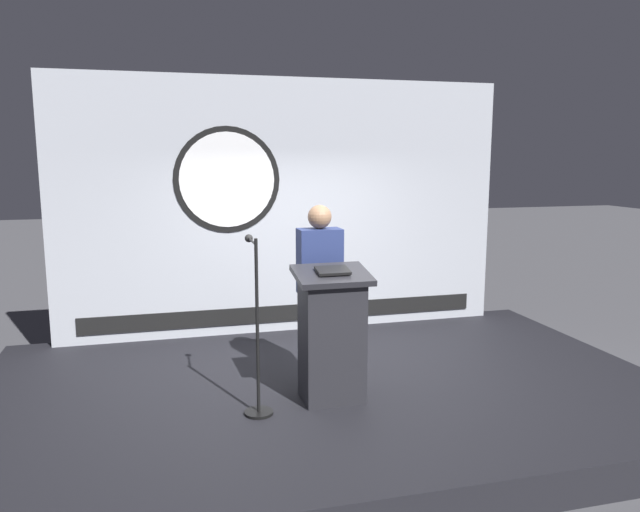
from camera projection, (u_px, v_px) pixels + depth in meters
name	position (u px, v px, depth m)	size (l,w,h in m)	color
ground_plane	(326.00, 412.00, 5.79)	(40.00, 40.00, 0.00)	#4C4C51
stage_platform	(326.00, 397.00, 5.76)	(6.40, 4.00, 0.30)	black
banner_display	(284.00, 208.00, 7.25)	(5.38, 0.12, 3.02)	#B2B7C1
podium	(332.00, 335.00, 5.26)	(0.64, 0.50, 1.19)	#26262B
speaker_person	(320.00, 292.00, 5.68)	(0.40, 0.26, 1.68)	black
microphone_stand	(257.00, 352.00, 5.01)	(0.24, 0.54, 1.47)	black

